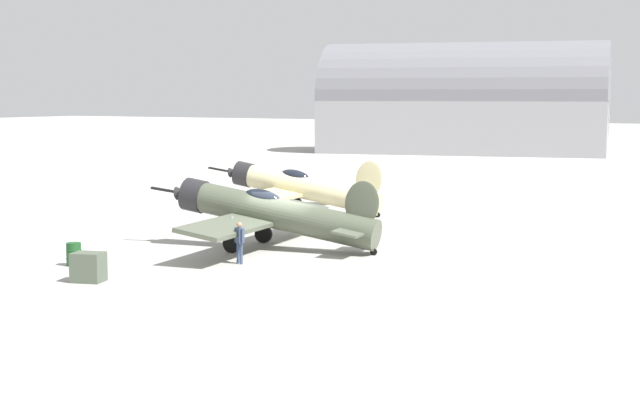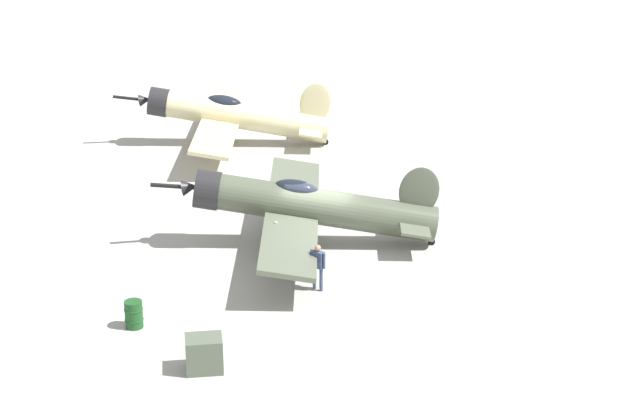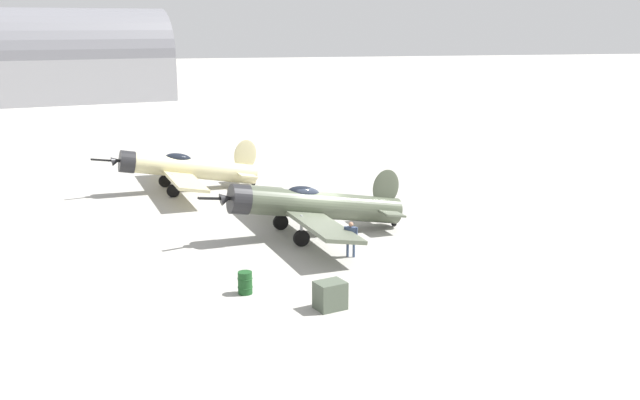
{
  "view_description": "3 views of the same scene",
  "coord_description": "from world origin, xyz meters",
  "views": [
    {
      "loc": [
        -23.15,
        37.01,
        6.68
      ],
      "look_at": [
        1.21,
        -5.47,
        1.6
      ],
      "focal_mm": 57.42,
      "sensor_mm": 36.0,
      "label": 1
    },
    {
      "loc": [
        -5.51,
        36.66,
        15.66
      ],
      "look_at": [
        0.0,
        0.0,
        1.8
      ],
      "focal_mm": 59.78,
      "sensor_mm": 36.0,
      "label": 2
    },
    {
      "loc": [
        8.34,
        35.15,
        10.42
      ],
      "look_at": [
        0.0,
        0.0,
        1.8
      ],
      "focal_mm": 41.5,
      "sensor_mm": 36.0,
      "label": 3
    }
  ],
  "objects": [
    {
      "name": "ground_plane",
      "position": [
        0.0,
        0.0,
        0.0
      ],
      "size": [
        400.0,
        400.0,
        0.0
      ],
      "primitive_type": "plane",
      "color": "#A8A59E"
    },
    {
      "name": "airplane_foreground",
      "position": [
        0.5,
        0.07,
        1.57
      ],
      "size": [
        10.7,
        11.82,
        3.21
      ],
      "rotation": [
        0.0,
        0.0,
        6.43
      ],
      "color": "#4C5442",
      "rests_on": "ground_plane"
    },
    {
      "name": "airplane_mid_apron",
      "position": [
        6.09,
        -11.84,
        1.48
      ],
      "size": [
        10.52,
        11.64,
        3.19
      ],
      "rotation": [
        0.0,
        0.0,
        6.42
      ],
      "color": "beige",
      "rests_on": "ground_plane"
    },
    {
      "name": "ground_crew_mechanic",
      "position": [
        -0.51,
        3.93,
        1.01
      ],
      "size": [
        0.57,
        0.42,
        1.66
      ],
      "rotation": [
        0.0,
        0.0,
        1.04
      ],
      "color": "#384766",
      "rests_on": "ground_plane"
    },
    {
      "name": "equipment_crate",
      "position": [
        1.95,
        9.87,
        0.53
      ],
      "size": [
        1.28,
        1.14,
        1.06
      ],
      "rotation": [
        0.0,
        0.0,
        0.29
      ],
      "color": "#4C5647",
      "rests_on": "ground_plane"
    },
    {
      "name": "fuel_drum",
      "position": [
        4.84,
        7.55,
        0.45
      ],
      "size": [
        0.61,
        0.61,
        0.91
      ],
      "color": "#19471E",
      "rests_on": "ground_plane"
    },
    {
      "name": "distant_hangar",
      "position": [
        20.71,
        -72.61,
        5.0
      ],
      "size": [
        33.88,
        20.04,
        13.27
      ],
      "rotation": [
        0.0,
        0.0,
        6.51
      ],
      "color": "#939399",
      "rests_on": "ground_plane"
    }
  ]
}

